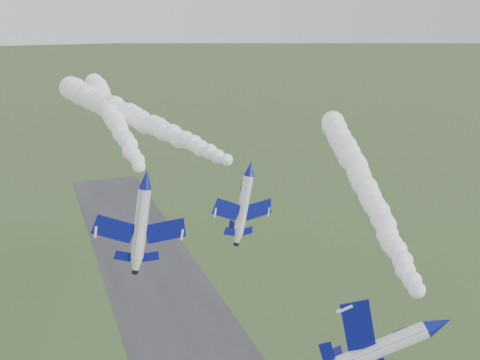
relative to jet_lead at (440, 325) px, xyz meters
name	(u,v)px	position (x,y,z in m)	size (l,w,h in m)	color
jet_lead	(440,325)	(0.00, 0.00, 0.00)	(7.80, 13.79, 10.58)	white
smoke_trail_jet_lead	(361,180)	(13.16, 32.59, 2.80)	(4.57, 62.24, 4.57)	white
jet_pair_left	(146,179)	(-20.24, 31.59, 7.17)	(11.99, 14.52, 3.92)	white
smoke_trail_jet_pair_left	(111,112)	(-18.28, 72.68, 8.42)	(4.63, 74.01, 4.63)	white
jet_pair_right	(251,168)	(-5.52, 32.21, 6.82)	(10.27, 12.26, 3.60)	white
smoke_trail_jet_pair_right	(132,116)	(-14.97, 68.32, 8.20)	(5.58, 69.22, 5.58)	white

